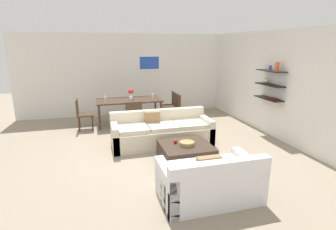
# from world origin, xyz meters

# --- Properties ---
(ground_plane) EXTENTS (18.00, 18.00, 0.00)m
(ground_plane) POSITION_xyz_m (0.00, 0.00, 0.00)
(ground_plane) COLOR gray
(back_wall_unit) EXTENTS (8.40, 0.09, 2.70)m
(back_wall_unit) POSITION_xyz_m (0.30, 3.53, 1.35)
(back_wall_unit) COLOR silver
(back_wall_unit) RESTS_ON ground
(right_wall_shelf_unit) EXTENTS (0.34, 8.20, 2.70)m
(right_wall_shelf_unit) POSITION_xyz_m (3.03, 0.59, 1.35)
(right_wall_shelf_unit) COLOR silver
(right_wall_shelf_unit) RESTS_ON ground
(sofa_beige) EXTENTS (2.37, 0.90, 0.78)m
(sofa_beige) POSITION_xyz_m (0.07, 0.34, 0.29)
(sofa_beige) COLOR beige
(sofa_beige) RESTS_ON ground
(loveseat_white) EXTENTS (1.51, 0.90, 0.78)m
(loveseat_white) POSITION_xyz_m (0.20, -2.16, 0.29)
(loveseat_white) COLOR white
(loveseat_white) RESTS_ON ground
(coffee_table) EXTENTS (1.00, 0.95, 0.38)m
(coffee_table) POSITION_xyz_m (0.29, -0.80, 0.19)
(coffee_table) COLOR #38281E
(coffee_table) RESTS_ON ground
(decorative_bowl) EXTENTS (0.31, 0.31, 0.08)m
(decorative_bowl) POSITION_xyz_m (0.30, -0.83, 0.42)
(decorative_bowl) COLOR #99844C
(decorative_bowl) RESTS_ON coffee_table
(apple_on_coffee_table) EXTENTS (0.08, 0.08, 0.08)m
(apple_on_coffee_table) POSITION_xyz_m (0.11, -0.67, 0.42)
(apple_on_coffee_table) COLOR red
(apple_on_coffee_table) RESTS_ON coffee_table
(dining_table) EXTENTS (1.89, 0.90, 0.75)m
(dining_table) POSITION_xyz_m (-0.46, 2.22, 0.68)
(dining_table) COLOR #422D1E
(dining_table) RESTS_ON ground
(dining_chair_right_far) EXTENTS (0.44, 0.44, 0.88)m
(dining_chair_right_far) POSITION_xyz_m (0.90, 2.43, 0.50)
(dining_chair_right_far) COLOR #422D1E
(dining_chair_right_far) RESTS_ON ground
(dining_chair_left_near) EXTENTS (0.44, 0.44, 0.88)m
(dining_chair_left_near) POSITION_xyz_m (-1.81, 2.02, 0.50)
(dining_chair_left_near) COLOR #422D1E
(dining_chair_left_near) RESTS_ON ground
(dining_chair_right_near) EXTENTS (0.44, 0.44, 0.88)m
(dining_chair_right_near) POSITION_xyz_m (0.90, 2.02, 0.50)
(dining_chair_right_near) COLOR #422D1E
(dining_chair_right_near) RESTS_ON ground
(dining_chair_foot) EXTENTS (0.44, 0.44, 0.88)m
(dining_chair_foot) POSITION_xyz_m (-0.46, 1.37, 0.50)
(dining_chair_foot) COLOR #422D1E
(dining_chair_foot) RESTS_ON ground
(wine_glass_foot) EXTENTS (0.07, 0.07, 0.17)m
(wine_glass_foot) POSITION_xyz_m (-0.46, 1.84, 0.87)
(wine_glass_foot) COLOR silver
(wine_glass_foot) RESTS_ON dining_table
(wine_glass_left_near) EXTENTS (0.07, 0.07, 0.16)m
(wine_glass_left_near) POSITION_xyz_m (-1.15, 2.11, 0.87)
(wine_glass_left_near) COLOR silver
(wine_glass_left_near) RESTS_ON dining_table
(wine_glass_right_near) EXTENTS (0.08, 0.08, 0.16)m
(wine_glass_right_near) POSITION_xyz_m (0.24, 2.11, 0.86)
(wine_glass_right_near) COLOR silver
(wine_glass_right_near) RESTS_ON dining_table
(centerpiece_vase) EXTENTS (0.16, 0.16, 0.31)m
(centerpiece_vase) POSITION_xyz_m (-0.38, 2.27, 0.93)
(centerpiece_vase) COLOR silver
(centerpiece_vase) RESTS_ON dining_table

